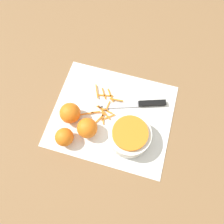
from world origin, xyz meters
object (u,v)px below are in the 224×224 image
(knife, at_px, (144,104))
(orange_back, at_px, (70,113))
(orange_right, at_px, (64,137))
(orange_left, at_px, (87,128))
(bowl_speckled, at_px, (129,136))

(knife, height_order, orange_back, orange_back)
(orange_right, relative_size, orange_back, 0.86)
(knife, relative_size, orange_right, 3.85)
(knife, bearing_deg, orange_right, 22.74)
(knife, distance_m, orange_right, 0.33)
(orange_back, bearing_deg, orange_right, 96.37)
(knife, xyz_separation_m, orange_left, (0.18, 0.16, 0.03))
(orange_left, distance_m, orange_back, 0.09)
(knife, distance_m, orange_left, 0.24)
(orange_left, xyz_separation_m, orange_back, (0.08, -0.04, 0.00))
(orange_right, height_order, orange_back, orange_back)
(orange_right, distance_m, orange_back, 0.09)
(orange_left, bearing_deg, orange_back, -25.25)
(bowl_speckled, bearing_deg, orange_back, -5.57)
(orange_left, distance_m, orange_right, 0.09)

